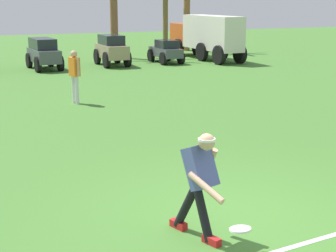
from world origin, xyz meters
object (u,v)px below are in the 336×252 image
frisbee_thrower (200,180)px  parked_car_slot_d (44,53)px  teammate_midfield (75,72)px  parked_car_slot_e (112,49)px  box_truck (207,35)px  parked_car_slot_f (166,51)px  frisbee_in_flight (240,229)px

frisbee_thrower → parked_car_slot_d: (0.92, 17.37, -0.08)m
teammate_midfield → parked_car_slot_d: size_ratio=0.63×
frisbee_thrower → parked_car_slot_e: bearing=77.0°
box_truck → teammate_midfield: bearing=-134.9°
parked_car_slot_d → parked_car_slot_e: (3.11, 0.09, 0.02)m
parked_car_slot_f → parked_car_slot_d: bearing=-179.2°
parked_car_slot_e → parked_car_slot_f: parked_car_slot_e is taller
parked_car_slot_d → parked_car_slot_e: bearing=1.6°
frisbee_in_flight → parked_car_slot_f: 19.49m
parked_car_slot_f → box_truck: (2.49, 0.62, 0.67)m
frisbee_thrower → frisbee_in_flight: 0.93m
parked_car_slot_e → parked_car_slot_f: bearing=-0.1°
parked_car_slot_d → frisbee_thrower: bearing=-93.0°
parked_car_slot_f → box_truck: box_truck is taller
frisbee_in_flight → parked_car_slot_e: bearing=77.8°
teammate_midfield → box_truck: bearing=45.1°
parked_car_slot_d → box_truck: box_truck is taller
parked_car_slot_f → teammate_midfield: bearing=-127.4°
parked_car_slot_e → parked_car_slot_f: 2.70m
teammate_midfield → parked_car_slot_e: bearing=66.5°
frisbee_in_flight → parked_car_slot_d: bearing=87.4°
parked_car_slot_d → parked_car_slot_e: size_ratio=1.05×
frisbee_thrower → box_truck: size_ratio=0.24×
teammate_midfield → box_truck: size_ratio=0.26×
parked_car_slot_d → box_truck: 8.34m
teammate_midfield → parked_car_slot_f: size_ratio=0.70×
frisbee_in_flight → box_truck: size_ratio=0.05×
parked_car_slot_f → frisbee_thrower: bearing=-111.1°
frisbee_thrower → parked_car_slot_e: 17.91m
teammate_midfield → frisbee_in_flight: bearing=-92.3°
frisbee_thrower → box_truck: bearing=63.0°
parked_car_slot_e → teammate_midfield: bearing=-113.5°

